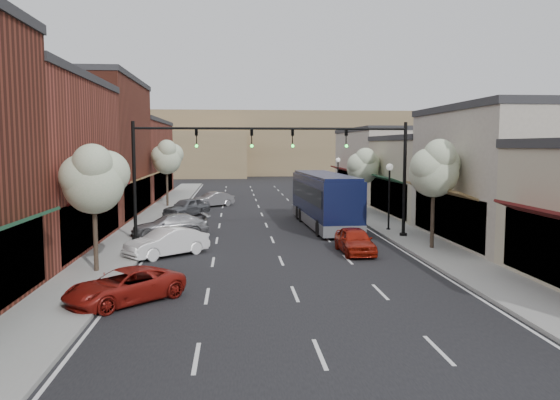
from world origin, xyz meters
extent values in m
plane|color=black|center=(0.00, 0.00, 0.00)|extent=(160.00, 160.00, 0.00)
cube|color=gray|center=(-8.40, 18.50, 0.07)|extent=(2.80, 73.00, 0.15)
cube|color=gray|center=(8.40, 18.50, 0.07)|extent=(2.80, 73.00, 0.15)
cube|color=gray|center=(-7.00, 18.50, 0.07)|extent=(0.25, 73.00, 0.17)
cube|color=gray|center=(7.00, 18.50, 0.07)|extent=(0.25, 73.00, 0.17)
cube|color=brown|center=(-14.30, 6.00, 4.50)|extent=(9.00, 14.00, 9.00)
cube|color=#2D2D30|center=(-14.30, 6.00, 9.20)|extent=(9.20, 14.10, 0.40)
cube|color=black|center=(-10.10, 6.00, 1.60)|extent=(0.60, 11.90, 2.60)
cube|color=#511312|center=(-9.30, 6.00, 3.10)|extent=(1.07, 9.80, 0.49)
cube|color=maroon|center=(-14.30, 20.00, 5.25)|extent=(9.00, 14.00, 10.50)
cube|color=#2D2D30|center=(-14.30, 20.00, 10.70)|extent=(9.20, 14.10, 0.40)
cube|color=black|center=(-10.10, 20.00, 1.60)|extent=(0.60, 11.90, 2.60)
cube|color=brown|center=(-9.30, 20.00, 3.10)|extent=(1.07, 9.80, 0.49)
cube|color=brown|center=(-14.30, 36.00, 4.00)|extent=(9.00, 18.00, 8.00)
cube|color=#2D2D30|center=(-14.30, 36.00, 8.20)|extent=(9.20, 18.10, 0.40)
cube|color=black|center=(-10.10, 36.00, 1.60)|extent=(0.60, 15.30, 2.60)
cube|color=#173B25|center=(-9.30, 36.00, 3.10)|extent=(1.07, 12.60, 0.49)
cube|color=#BAB09F|center=(13.80, 6.00, 3.75)|extent=(8.00, 12.00, 7.50)
cube|color=#2D2D30|center=(13.80, 6.00, 7.70)|extent=(8.20, 12.10, 0.40)
cube|color=black|center=(10.10, 6.00, 1.60)|extent=(0.60, 10.20, 2.60)
cube|color=brown|center=(9.30, 6.00, 3.10)|extent=(1.07, 8.40, 0.49)
cube|color=#BAB194|center=(13.80, 18.00, 3.00)|extent=(8.00, 12.00, 6.00)
cube|color=#2D2D30|center=(13.80, 18.00, 6.20)|extent=(8.20, 12.10, 0.40)
cube|color=black|center=(10.10, 18.00, 1.60)|extent=(0.60, 10.20, 2.60)
cube|color=#173B25|center=(9.30, 18.00, 3.10)|extent=(1.07, 8.40, 0.49)
cube|color=#BAB09F|center=(13.80, 32.00, 3.50)|extent=(8.00, 16.00, 7.00)
cube|color=#2D2D30|center=(13.80, 32.00, 7.20)|extent=(8.20, 16.10, 0.40)
cube|color=black|center=(10.10, 32.00, 1.60)|extent=(0.60, 13.60, 2.60)
cube|color=#511312|center=(9.30, 32.00, 3.10)|extent=(1.07, 11.20, 0.49)
cube|color=#7A6647|center=(0.00, 90.00, 6.00)|extent=(120.00, 30.00, 12.00)
cube|color=#7A6647|center=(-25.00, 78.00, 4.00)|extent=(50.00, 20.00, 8.00)
cylinder|color=black|center=(8.00, 8.00, 0.15)|extent=(0.44, 0.44, 0.30)
cylinder|color=black|center=(8.00, 8.00, 3.50)|extent=(0.20, 0.20, 7.00)
cylinder|color=black|center=(4.00, 8.00, 6.60)|extent=(8.00, 0.14, 0.14)
imported|color=black|center=(4.40, 8.00, 6.00)|extent=(0.18, 0.46, 1.10)
sphere|color=#19E533|center=(4.40, 7.88, 5.58)|extent=(0.18, 0.18, 0.18)
imported|color=black|center=(1.20, 8.00, 6.00)|extent=(0.18, 0.46, 1.10)
sphere|color=#19E533|center=(1.20, 7.88, 5.58)|extent=(0.18, 0.18, 0.18)
cylinder|color=black|center=(-8.00, 8.00, 0.15)|extent=(0.44, 0.44, 0.30)
cylinder|color=black|center=(-8.00, 8.00, 3.50)|extent=(0.20, 0.20, 7.00)
cylinder|color=black|center=(-4.00, 8.00, 6.60)|extent=(8.00, 0.14, 0.14)
imported|color=black|center=(-4.40, 8.00, 6.00)|extent=(0.18, 0.46, 1.10)
sphere|color=#19E533|center=(-4.40, 7.88, 5.58)|extent=(0.18, 0.18, 0.18)
imported|color=black|center=(-1.20, 8.00, 6.00)|extent=(0.18, 0.46, 1.10)
sphere|color=#19E533|center=(-1.20, 7.88, 5.58)|extent=(0.18, 0.18, 0.18)
cylinder|color=#47382B|center=(8.30, 4.00, 1.86)|extent=(0.20, 0.20, 3.71)
sphere|color=#A6C094|center=(8.30, 4.00, 4.18)|extent=(2.60, 2.60, 2.60)
sphere|color=#A6C094|center=(8.80, 4.30, 4.64)|extent=(2.00, 2.00, 2.00)
sphere|color=#A6C094|center=(7.90, 3.70, 4.52)|extent=(1.90, 1.90, 1.90)
sphere|color=#A6C094|center=(8.40, 3.50, 5.10)|extent=(1.70, 1.70, 1.70)
cylinder|color=#47382B|center=(8.30, 20.00, 1.66)|extent=(0.20, 0.20, 3.33)
sphere|color=#A6C094|center=(8.30, 20.00, 3.74)|extent=(2.60, 2.60, 2.60)
sphere|color=#A6C094|center=(8.80, 20.30, 4.16)|extent=(2.00, 2.00, 2.00)
sphere|color=#A6C094|center=(7.90, 19.70, 4.06)|extent=(1.90, 1.90, 1.90)
sphere|color=#A6C094|center=(8.40, 19.50, 4.58)|extent=(1.70, 1.70, 1.70)
cylinder|color=#47382B|center=(-8.30, 0.00, 1.76)|extent=(0.20, 0.20, 3.52)
sphere|color=#A6C094|center=(-8.30, 0.00, 3.96)|extent=(2.60, 2.60, 2.60)
sphere|color=#A6C094|center=(-7.80, 0.30, 4.40)|extent=(2.00, 2.00, 2.00)
sphere|color=#A6C094|center=(-8.70, -0.30, 4.29)|extent=(1.90, 1.90, 1.90)
sphere|color=#A6C094|center=(-8.20, -0.50, 4.84)|extent=(1.70, 1.70, 1.70)
cylinder|color=#47382B|center=(-8.30, 26.00, 1.92)|extent=(0.20, 0.20, 3.84)
sphere|color=#A6C094|center=(-8.30, 26.00, 4.32)|extent=(2.60, 2.60, 2.60)
sphere|color=#A6C094|center=(-7.80, 26.30, 4.80)|extent=(2.00, 2.00, 2.00)
sphere|color=#A6C094|center=(-8.70, 25.70, 4.68)|extent=(1.90, 1.90, 1.90)
sphere|color=#A6C094|center=(-8.20, 25.50, 5.28)|extent=(1.70, 1.70, 1.70)
cylinder|color=black|center=(7.80, 10.50, 0.10)|extent=(0.28, 0.28, 0.20)
cylinder|color=black|center=(7.80, 10.50, 2.00)|extent=(0.12, 0.12, 4.00)
sphere|color=white|center=(7.80, 10.50, 4.22)|extent=(0.44, 0.44, 0.44)
cylinder|color=black|center=(7.80, 28.00, 0.10)|extent=(0.28, 0.28, 0.20)
cylinder|color=black|center=(7.80, 28.00, 2.00)|extent=(0.12, 0.12, 4.00)
sphere|color=white|center=(7.80, 28.00, 4.22)|extent=(0.44, 0.44, 0.44)
cube|color=#0D1234|center=(3.98, 13.14, 1.97)|extent=(3.09, 12.04, 3.03)
cube|color=#595B60|center=(3.98, 13.14, 0.55)|extent=(3.11, 12.06, 0.70)
cube|color=black|center=(3.98, 13.14, 2.39)|extent=(3.11, 11.09, 1.09)
cube|color=#0D1234|center=(3.98, 13.14, 3.53)|extent=(2.86, 11.56, 0.25)
cube|color=black|center=(4.23, 7.22, 2.59)|extent=(2.07, 0.17, 1.19)
cylinder|color=black|center=(2.98, 8.92, 0.52)|extent=(0.36, 1.05, 1.04)
cylinder|color=black|center=(5.33, 9.01, 0.52)|extent=(0.36, 1.05, 1.04)
cylinder|color=black|center=(2.65, 16.87, 0.52)|extent=(0.36, 1.05, 1.04)
cylinder|color=black|center=(4.99, 16.97, 0.52)|extent=(0.36, 1.05, 1.04)
cylinder|color=black|center=(2.70, 15.48, 0.52)|extent=(0.36, 1.05, 1.04)
cylinder|color=black|center=(5.05, 15.58, 0.52)|extent=(0.36, 1.05, 1.04)
imported|color=maroon|center=(4.00, 3.53, 0.68)|extent=(1.69, 4.02, 1.36)
imported|color=maroon|center=(-6.20, -4.59, 0.60)|extent=(4.56, 4.42, 1.21)
imported|color=white|center=(-5.68, 3.64, 0.71)|extent=(4.30, 3.91, 1.43)
imported|color=gray|center=(-6.20, 9.72, 0.69)|extent=(5.09, 3.14, 1.38)
imported|color=#4F5256|center=(-6.00, 19.40, 0.73)|extent=(3.95, 4.49, 1.47)
imported|color=gray|center=(-4.20, 26.20, 0.66)|extent=(4.09, 3.50, 1.33)
camera|label=1|loc=(-2.27, -24.07, 5.61)|focal=35.00mm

